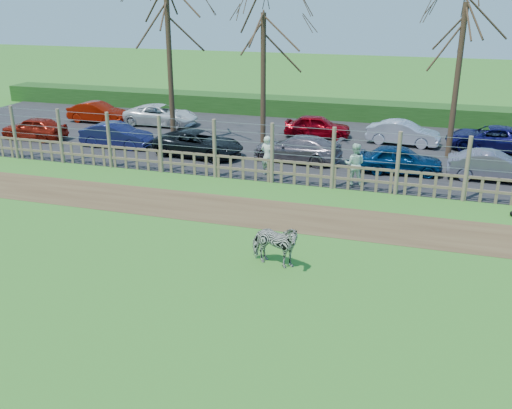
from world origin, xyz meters
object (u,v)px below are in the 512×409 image
(car_0, at_px, (34,128))
(car_10, at_px, (317,126))
(car_1, at_px, (117,135))
(car_2, at_px, (199,144))
(tree_mid, at_px, (263,48))
(car_8, at_px, (161,115))
(tree_left, at_px, (168,31))
(visitor_a, at_px, (267,156))
(car_5, at_px, (493,166))
(zebra, at_px, (274,245))
(car_12, at_px, (491,138))
(visitor_b, at_px, (355,164))
(car_3, at_px, (297,149))
(car_4, at_px, (401,159))
(tree_right, at_px, (461,44))
(car_7, at_px, (98,112))
(car_11, at_px, (403,133))

(car_0, bearing_deg, car_10, 109.69)
(car_1, height_order, car_2, same)
(tree_mid, xyz_separation_m, car_8, (-7.07, 2.89, -4.23))
(tree_left, relative_size, car_2, 1.82)
(visitor_a, distance_m, car_2, 4.47)
(car_5, bearing_deg, car_2, 90.86)
(car_2, bearing_deg, zebra, -141.12)
(car_5, distance_m, car_12, 5.14)
(visitor_b, relative_size, car_8, 0.40)
(car_0, height_order, car_12, same)
(car_0, bearing_deg, car_1, 89.55)
(car_3, distance_m, car_4, 4.69)
(visitor_a, xyz_separation_m, car_2, (-3.98, 2.02, -0.26))
(visitor_b, bearing_deg, zebra, 79.85)
(tree_right, xyz_separation_m, car_0, (-20.99, -2.71, -4.60))
(car_2, height_order, car_7, same)
(tree_right, relative_size, car_12, 1.70)
(car_1, distance_m, car_8, 5.22)
(tree_left, xyz_separation_m, car_8, (-2.57, 3.89, -4.98))
(car_4, height_order, car_5, same)
(zebra, bearing_deg, tree_right, -9.06)
(car_0, height_order, car_8, same)
(car_0, bearing_deg, tree_right, 98.34)
(tree_right, xyz_separation_m, zebra, (-4.89, -13.35, -4.58))
(car_10, bearing_deg, car_0, 103.58)
(car_0, bearing_deg, car_7, 169.47)
(visitor_a, height_order, car_10, visitor_a)
(tree_right, distance_m, car_11, 5.44)
(tree_left, height_order, car_5, tree_left)
(car_1, bearing_deg, car_12, -75.16)
(car_10, height_order, car_12, same)
(car_5, height_order, car_8, same)
(visitor_a, bearing_deg, car_4, -142.19)
(car_2, bearing_deg, car_11, -54.86)
(visitor_b, height_order, car_0, visitor_b)
(tree_mid, xyz_separation_m, car_11, (6.79, 2.37, -4.23))
(zebra, relative_size, car_7, 0.43)
(car_4, height_order, car_8, same)
(car_1, distance_m, car_5, 17.72)
(car_7, bearing_deg, tree_left, -115.27)
(zebra, height_order, car_12, zebra)
(car_11, bearing_deg, tree_right, -122.33)
(car_11, bearing_deg, car_8, 95.67)
(car_1, bearing_deg, car_0, 88.29)
(tree_left, distance_m, car_1, 5.73)
(tree_left, bearing_deg, car_2, -39.04)
(visitor_a, xyz_separation_m, car_10, (0.70, 7.35, -0.26))
(visitor_b, height_order, car_10, visitor_b)
(visitor_b, height_order, car_5, visitor_b)
(tree_right, relative_size, car_1, 2.02)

